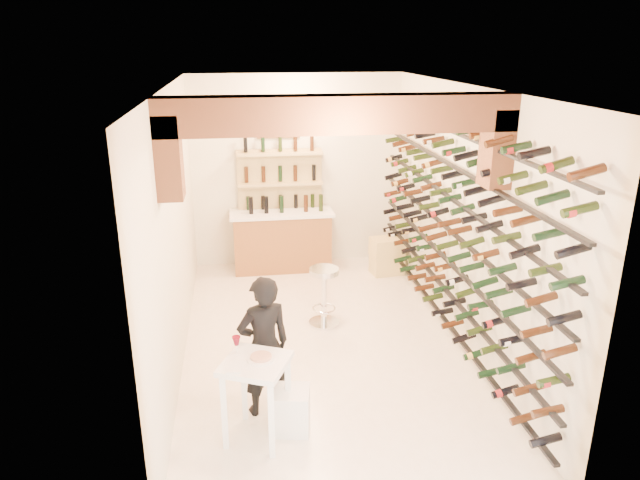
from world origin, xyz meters
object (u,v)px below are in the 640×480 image
Objects in this scene: wine_rack at (446,223)px; crate_lower at (387,264)px; tasting_table at (256,375)px; chrome_barstool at (324,292)px; back_counter at (282,239)px; person at (264,346)px; white_stool at (292,410)px.

wine_rack reaches higher than crate_lower.
tasting_table reaches higher than crate_lower.
tasting_table is 1.26× the size of chrome_barstool.
wine_rack is 1.88m from chrome_barstool.
crate_lower is (2.31, 3.95, -0.54)m from tasting_table.
back_counter is at bearing 124.66° from wine_rack.
wine_rack reaches higher than person.
back_counter is 2.09× the size of chrome_barstool.
back_counter is 3.34× the size of crate_lower.
chrome_barstool reaches higher than white_stool.
wine_rack is 11.19× the size of crate_lower.
wine_rack is 3.76× the size of person.
tasting_table is 2.50m from chrome_barstool.
chrome_barstool is (0.39, -2.12, -0.06)m from back_counter.
wine_rack is at bearing -20.26° from chrome_barstool.
person is 4.21m from crate_lower.
back_counter is 1.80m from crate_lower.
back_counter is 4.45m from tasting_table.
tasting_table reaches higher than chrome_barstool.
tasting_table is 2.01× the size of crate_lower.
back_counter is at bearing 86.40° from white_stool.
back_counter is 4.35m from white_stool.
white_stool is (-0.27, -4.33, -0.31)m from back_counter.
tasting_table is 0.59m from white_stool.
wine_rack is 3.38m from back_counter.
wine_rack is at bearing 59.84° from tasting_table.
white_stool is at bearing 35.51° from tasting_table.
wine_rack reaches higher than back_counter.
white_stool is at bearing -106.64° from chrome_barstool.
back_counter is 1.66× the size of tasting_table.
white_stool is at bearing -116.93° from crate_lower.
person is 2.09m from chrome_barstool.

